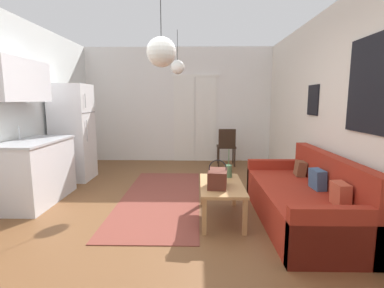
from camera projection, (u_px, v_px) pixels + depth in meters
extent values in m
cube|color=brown|center=(160.00, 226.00, 3.54)|extent=(5.06, 7.93, 0.10)
cube|color=white|center=(179.00, 105.00, 7.00)|extent=(4.66, 0.10, 2.73)
cube|color=white|center=(184.00, 120.00, 6.99)|extent=(0.50, 0.02, 2.03)
cube|color=white|center=(206.00, 120.00, 6.98)|extent=(0.50, 0.02, 2.03)
cube|color=white|center=(195.00, 76.00, 6.82)|extent=(1.11, 0.03, 0.06)
cube|color=silver|center=(356.00, 111.00, 3.28)|extent=(0.10, 7.53, 2.73)
cube|color=black|center=(372.00, 85.00, 2.88)|extent=(0.02, 0.85, 0.99)
cube|color=black|center=(313.00, 100.00, 4.35)|extent=(0.02, 0.37, 0.46)
cube|color=black|center=(12.00, 76.00, 4.13)|extent=(0.02, 0.32, 0.40)
cube|color=brown|center=(161.00, 198.00, 4.40)|extent=(1.18, 2.93, 0.01)
cube|color=maroon|center=(298.00, 205.00, 3.51)|extent=(0.89, 2.09, 0.43)
cube|color=maroon|center=(330.00, 189.00, 3.47)|extent=(0.15, 2.09, 0.84)
cube|color=maroon|center=(338.00, 238.00, 2.52)|extent=(0.89, 0.11, 0.58)
cube|color=maroon|center=(276.00, 178.00, 4.48)|extent=(0.89, 0.11, 0.58)
cube|color=#B74C33|center=(340.00, 194.00, 2.90)|extent=(0.14, 0.24, 0.24)
cube|color=#3D5B7F|center=(317.00, 179.00, 3.45)|extent=(0.15, 0.25, 0.24)
cube|color=brown|center=(300.00, 168.00, 4.06)|extent=(0.16, 0.22, 0.22)
cube|color=#B27F4C|center=(221.00, 185.00, 3.60)|extent=(0.53, 1.00, 0.04)
cube|color=#B27F4C|center=(204.00, 217.00, 3.18)|extent=(0.05, 0.05, 0.41)
cube|color=#B27F4C|center=(245.00, 217.00, 3.17)|extent=(0.05, 0.05, 0.41)
cube|color=#B27F4C|center=(203.00, 191.00, 4.09)|extent=(0.05, 0.05, 0.41)
cube|color=#B27F4C|center=(234.00, 191.00, 4.08)|extent=(0.05, 0.05, 0.41)
cylinder|color=#47704C|center=(229.00, 171.00, 3.89)|extent=(0.10, 0.10, 0.17)
cylinder|color=#477F42|center=(229.00, 157.00, 3.87)|extent=(0.01, 0.01, 0.22)
cube|color=#512319|center=(218.00, 179.00, 3.45)|extent=(0.26, 0.36, 0.21)
torus|color=black|center=(218.00, 169.00, 3.43)|extent=(0.21, 0.01, 0.21)
cube|color=white|center=(73.00, 133.00, 5.34)|extent=(0.63, 0.65, 1.78)
cube|color=#4C4C51|center=(89.00, 112.00, 5.27)|extent=(0.01, 0.63, 0.01)
cylinder|color=#B7BABF|center=(85.00, 101.00, 5.06)|extent=(0.02, 0.02, 0.25)
cylinder|color=#B7BABF|center=(87.00, 131.00, 5.14)|extent=(0.02, 0.02, 0.39)
cube|color=silver|center=(37.00, 172.00, 4.19)|extent=(0.60, 1.26, 0.89)
cube|color=#B7BABF|center=(34.00, 141.00, 4.12)|extent=(0.63, 1.29, 0.03)
cube|color=#999BA0|center=(37.00, 144.00, 4.19)|extent=(0.36, 0.40, 0.10)
cylinder|color=#B7BABF|center=(19.00, 133.00, 4.17)|extent=(0.02, 0.02, 0.20)
cube|color=silver|center=(19.00, 80.00, 3.99)|extent=(0.32, 1.13, 0.59)
cylinder|color=black|center=(233.00, 155.00, 6.78)|extent=(0.03, 0.03, 0.42)
cylinder|color=black|center=(218.00, 155.00, 6.78)|extent=(0.03, 0.03, 0.42)
cylinder|color=black|center=(235.00, 158.00, 6.44)|extent=(0.03, 0.03, 0.42)
cylinder|color=black|center=(219.00, 157.00, 6.45)|extent=(0.03, 0.03, 0.42)
cube|color=black|center=(226.00, 147.00, 6.58)|extent=(0.42, 0.40, 0.04)
cube|color=black|center=(227.00, 138.00, 6.37)|extent=(0.38, 0.03, 0.41)
sphere|color=white|center=(161.00, 52.00, 2.71)|extent=(0.28, 0.28, 0.28)
cylinder|color=black|center=(177.00, 45.00, 5.16)|extent=(0.01, 0.01, 0.52)
sphere|color=white|center=(178.00, 67.00, 5.22)|extent=(0.25, 0.25, 0.25)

